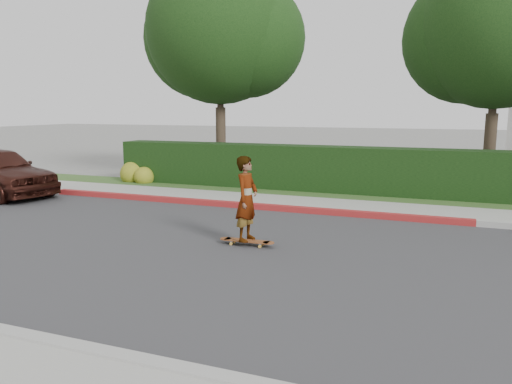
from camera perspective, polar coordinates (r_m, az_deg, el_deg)
ground at (r=8.57m, az=18.23°, el=-9.18°), size 120.00×120.00×0.00m
road at (r=8.57m, az=18.23°, el=-9.15°), size 60.00×8.00×0.01m
curb_far at (r=12.51m, az=19.27°, el=-3.00°), size 60.00×0.20×0.15m
curb_red_section at (r=13.59m, az=-2.28°, el=-1.48°), size 12.00×0.21×0.15m
sidewalk_far at (r=13.40m, az=19.41°, el=-2.26°), size 60.00×1.60×0.12m
planting_strip at (r=14.97m, az=19.61°, el=-1.11°), size 60.00×1.60×0.10m
hedge at (r=15.80m, az=8.90°, el=2.45°), size 15.00×1.00×1.50m
flowering_shrub at (r=18.25m, az=-13.52°, el=1.93°), size 1.40×1.00×0.90m
tree_left at (r=18.73m, az=-3.96°, el=17.50°), size 5.99×5.21×8.00m
tree_center at (r=17.50m, az=25.87°, el=15.95°), size 5.66×4.84×7.44m
skateboard at (r=9.86m, az=-1.05°, el=-5.62°), size 1.13×0.25×0.10m
skateboarder at (r=9.68m, az=-1.07°, el=-0.78°), size 0.43×0.63×1.66m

